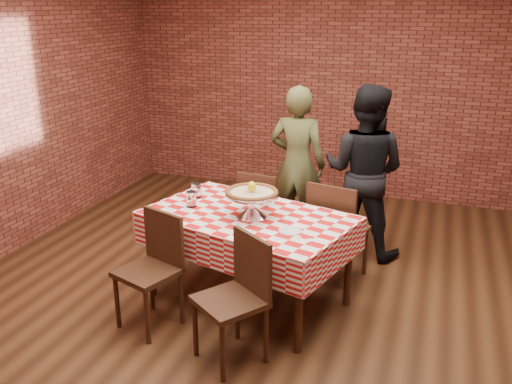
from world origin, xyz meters
TOP-DOWN VIEW (x-y plane):
  - ground at (0.00, 0.00)m, footprint 6.00×6.00m
  - back_wall at (0.00, 3.00)m, footprint 5.50×0.00m
  - table at (-0.23, 0.07)m, footprint 1.78×1.34m
  - tablecloth at (-0.23, 0.07)m, footprint 1.82×1.39m
  - pizza_stand at (-0.19, 0.04)m, footprint 0.58×0.58m
  - pizza at (-0.19, 0.04)m, footprint 0.55×0.55m
  - lemon at (-0.19, 0.04)m, footprint 0.09×0.09m
  - water_glass_left at (-0.73, 0.09)m, footprint 0.10×0.10m
  - water_glass_right at (-0.78, 0.30)m, footprint 0.10×0.10m
  - side_plate at (0.18, -0.16)m, footprint 0.21×0.21m
  - sweetener_packet_a at (0.26, -0.23)m, footprint 0.06×0.05m
  - sweetener_packet_b at (0.36, -0.27)m, footprint 0.06×0.06m
  - condiment_caddy at (-0.15, 0.33)m, footprint 0.12×0.11m
  - chair_near_left at (-0.80, -0.54)m, footprint 0.51×0.51m
  - chair_near_right at (-0.07, -0.74)m, footprint 0.57×0.57m
  - chair_far_left at (-0.37, 0.93)m, footprint 0.43×0.43m
  - chair_far_right at (0.39, 0.69)m, footprint 0.53×0.53m
  - diner_olive at (-0.19, 1.46)m, footprint 0.59×0.40m
  - diner_black at (0.50, 1.31)m, footprint 0.90×0.75m

SIDE VIEW (x-z plane):
  - ground at x=0.00m, z-range 0.00..0.00m
  - table at x=-0.23m, z-range 0.00..0.75m
  - chair_far_left at x=-0.37m, z-range 0.00..0.87m
  - chair_near_left at x=-0.80m, z-range 0.00..0.88m
  - chair_near_right at x=-0.07m, z-range 0.00..0.89m
  - chair_far_right at x=0.39m, z-range 0.00..0.92m
  - tablecloth at x=-0.23m, z-range 0.49..0.76m
  - sweetener_packet_a at x=0.26m, z-range 0.76..0.76m
  - sweetener_packet_b at x=0.36m, z-range 0.76..0.76m
  - side_plate at x=0.18m, z-range 0.76..0.77m
  - diner_olive at x=-0.19m, z-range 0.00..1.59m
  - condiment_caddy at x=-0.15m, z-range 0.76..0.88m
  - water_glass_left at x=-0.73m, z-range 0.76..0.89m
  - water_glass_right at x=-0.78m, z-range 0.76..0.89m
  - diner_black at x=0.50m, z-range 0.00..1.65m
  - pizza_stand at x=-0.19m, z-range 0.76..0.95m
  - pizza at x=-0.19m, z-range 0.94..0.97m
  - lemon at x=-0.19m, z-range 0.96..1.05m
  - back_wall at x=0.00m, z-range -1.30..4.20m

